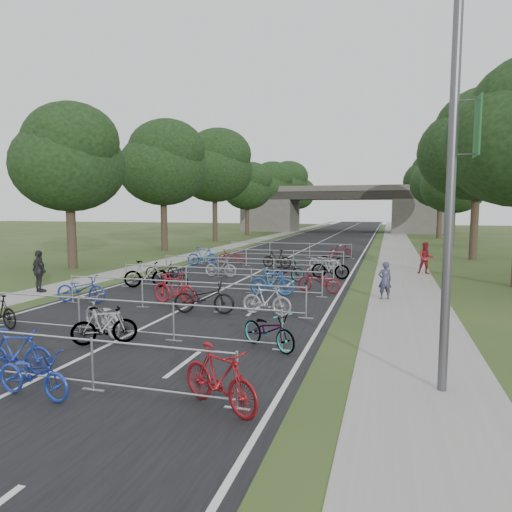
% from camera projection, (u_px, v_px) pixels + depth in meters
% --- Properties ---
extents(ground, '(200.00, 200.00, 0.00)m').
position_uv_depth(ground, '(31.00, 383.00, 9.64)').
color(ground, '#30441D').
rests_on(ground, ground).
extents(road, '(11.00, 140.00, 0.01)m').
position_uv_depth(road, '(330.00, 237.00, 57.37)').
color(road, black).
rests_on(road, ground).
extents(sidewalk_right, '(3.00, 140.00, 0.01)m').
position_uv_depth(sidewalk_right, '(396.00, 239.00, 55.13)').
color(sidewalk_right, gray).
rests_on(sidewalk_right, ground).
extents(sidewalk_left, '(2.00, 140.00, 0.01)m').
position_uv_depth(sidewalk_left, '(272.00, 236.00, 59.46)').
color(sidewalk_left, gray).
rests_on(sidewalk_left, ground).
extents(lane_markings, '(0.12, 140.00, 0.00)m').
position_uv_depth(lane_markings, '(330.00, 237.00, 57.37)').
color(lane_markings, silver).
rests_on(lane_markings, ground).
extents(overpass_bridge, '(31.00, 8.00, 7.05)m').
position_uv_depth(overpass_bridge, '(342.00, 209.00, 71.32)').
color(overpass_bridge, '#4D4A45').
rests_on(overpass_bridge, ground).
extents(lamppost, '(0.61, 0.65, 8.21)m').
position_uv_depth(lamppost, '(453.00, 177.00, 8.77)').
color(lamppost, '#4C4C51').
rests_on(lamppost, ground).
extents(tree_left_0, '(6.72, 6.72, 10.25)m').
position_uv_depth(tree_left_0, '(69.00, 161.00, 27.34)').
color(tree_left_0, '#33261C').
rests_on(tree_left_0, ground).
extents(tree_left_1, '(7.56, 7.56, 11.53)m').
position_uv_depth(tree_left_1, '(164.00, 165.00, 38.71)').
color(tree_left_1, '#33261C').
rests_on(tree_left_1, ground).
extents(tree_right_1, '(8.18, 8.18, 12.47)m').
position_uv_depth(tree_right_1, '(480.00, 147.00, 31.81)').
color(tree_right_1, '#33261C').
rests_on(tree_right_1, ground).
extents(tree_left_2, '(8.40, 8.40, 12.81)m').
position_uv_depth(tree_left_2, '(215.00, 168.00, 50.08)').
color(tree_left_2, '#33261C').
rests_on(tree_left_2, ground).
extents(tree_right_2, '(6.16, 6.16, 9.39)m').
position_uv_depth(tree_right_2, '(455.00, 184.00, 43.47)').
color(tree_right_2, '#33261C').
rests_on(tree_right_2, ground).
extents(tree_left_3, '(6.72, 6.72, 10.25)m').
position_uv_depth(tree_left_3, '(248.00, 187.00, 61.71)').
color(tree_left_3, '#33261C').
rests_on(tree_left_3, ground).
extents(tree_right_3, '(7.17, 7.17, 10.93)m').
position_uv_depth(tree_right_3, '(442.00, 181.00, 54.82)').
color(tree_right_3, '#33261C').
rests_on(tree_right_3, ground).
extents(tree_left_4, '(7.56, 7.56, 11.53)m').
position_uv_depth(tree_left_4, '(270.00, 185.00, 73.08)').
color(tree_left_4, '#33261C').
rests_on(tree_left_4, ground).
extents(tree_right_4, '(8.18, 8.18, 12.47)m').
position_uv_depth(tree_right_4, '(433.00, 179.00, 66.18)').
color(tree_right_4, '#33261C').
rests_on(tree_right_4, ground).
extents(tree_left_5, '(8.40, 8.40, 12.81)m').
position_uv_depth(tree_left_5, '(286.00, 184.00, 84.45)').
color(tree_left_5, '#33261C').
rests_on(tree_left_5, ground).
extents(tree_right_5, '(6.16, 6.16, 9.39)m').
position_uv_depth(tree_right_5, '(426.00, 195.00, 77.84)').
color(tree_right_5, '#33261C').
rests_on(tree_right_5, ground).
extents(tree_left_6, '(6.72, 6.72, 10.25)m').
position_uv_depth(tree_left_6, '(299.00, 195.00, 96.07)').
color(tree_left_6, '#33261C').
rests_on(tree_left_6, ground).
extents(tree_right_6, '(7.17, 7.17, 10.93)m').
position_uv_depth(tree_right_6, '(422.00, 192.00, 89.19)').
color(tree_right_6, '#33261C').
rests_on(tree_right_6, ground).
extents(barrier_row_0, '(9.70, 0.08, 1.10)m').
position_uv_depth(barrier_row_0, '(30.00, 358.00, 9.58)').
color(barrier_row_0, '#ADB0B6').
rests_on(barrier_row_0, ground).
extents(barrier_row_1, '(9.70, 0.08, 1.10)m').
position_uv_depth(barrier_row_1, '(125.00, 318.00, 13.02)').
color(barrier_row_1, '#ADB0B6').
rests_on(barrier_row_1, ground).
extents(barrier_row_2, '(9.70, 0.08, 1.10)m').
position_uv_depth(barrier_row_2, '(180.00, 295.00, 16.45)').
color(barrier_row_2, '#ADB0B6').
rests_on(barrier_row_2, ground).
extents(barrier_row_3, '(9.70, 0.08, 1.10)m').
position_uv_depth(barrier_row_3, '(218.00, 280.00, 20.08)').
color(barrier_row_3, '#ADB0B6').
rests_on(barrier_row_3, ground).
extents(barrier_row_4, '(9.70, 0.08, 1.10)m').
position_uv_depth(barrier_row_4, '(245.00, 268.00, 23.90)').
color(barrier_row_4, '#ADB0B6').
rests_on(barrier_row_4, ground).
extents(barrier_row_5, '(9.70, 0.08, 1.10)m').
position_uv_depth(barrier_row_5, '(269.00, 258.00, 28.67)').
color(barrier_row_5, '#ADB0B6').
rests_on(barrier_row_5, ground).
extents(barrier_row_6, '(9.70, 0.08, 1.10)m').
position_uv_depth(barrier_row_6, '(290.00, 250.00, 34.40)').
color(barrier_row_6, '#ADB0B6').
rests_on(barrier_row_6, ground).
extents(bike_1, '(1.78, 0.73, 1.04)m').
position_uv_depth(bike_1, '(16.00, 352.00, 10.04)').
color(bike_1, navy).
rests_on(bike_1, ground).
extents(bike_2, '(1.84, 0.81, 0.94)m').
position_uv_depth(bike_2, '(33.00, 375.00, 8.82)').
color(bike_2, '#1B3499').
rests_on(bike_2, ground).
extents(bike_3, '(2.00, 1.42, 1.18)m').
position_uv_depth(bike_3, '(220.00, 379.00, 8.28)').
color(bike_3, maroon).
rests_on(bike_3, ground).
extents(bike_5, '(2.19, 1.67, 1.10)m').
position_uv_depth(bike_5, '(101.00, 316.00, 13.23)').
color(bike_5, '#9F9DA4').
rests_on(bike_5, ground).
extents(bike_6, '(1.71, 1.34, 1.04)m').
position_uv_depth(bike_6, '(104.00, 326.00, 12.28)').
color(bike_6, '#ADB0B6').
rests_on(bike_6, ground).
extents(bike_7, '(1.94, 1.54, 0.99)m').
position_uv_depth(bike_7, '(269.00, 330.00, 11.92)').
color(bike_7, '#ADB0B6').
rests_on(bike_7, ground).
extents(bike_8, '(2.09, 0.95, 1.06)m').
position_uv_depth(bike_8, '(81.00, 289.00, 17.78)').
color(bike_8, navy).
rests_on(bike_8, ground).
extents(bike_9, '(2.12, 1.05, 1.23)m').
position_uv_depth(bike_9, '(174.00, 289.00, 17.34)').
color(bike_9, maroon).
rests_on(bike_9, ground).
extents(bike_10, '(2.24, 1.08, 1.13)m').
position_uv_depth(bike_10, '(204.00, 298.00, 15.90)').
color(bike_10, black).
rests_on(bike_10, ground).
extents(bike_11, '(1.83, 0.69, 1.07)m').
position_uv_depth(bike_11, '(267.00, 300.00, 15.64)').
color(bike_11, '#A09FA6').
rests_on(bike_11, ground).
extents(bike_12, '(2.13, 1.33, 1.24)m').
position_uv_depth(bike_12, '(147.00, 274.00, 21.12)').
color(bike_12, '#ADB0B6').
rests_on(bike_12, ground).
extents(bike_13, '(1.79, 1.24, 0.89)m').
position_uv_depth(bike_13, '(176.00, 277.00, 21.57)').
color(bike_13, '#ADB0B6').
rests_on(bike_13, ground).
extents(bike_14, '(1.94, 0.63, 1.15)m').
position_uv_depth(bike_14, '(272.00, 282.00, 19.21)').
color(bike_14, '#1D519F').
rests_on(bike_14, ground).
extents(bike_15, '(2.03, 1.04, 1.02)m').
position_uv_depth(bike_15, '(319.00, 281.00, 19.88)').
color(bike_15, maroon).
rests_on(bike_15, ground).
extents(bike_16, '(1.82, 1.29, 0.91)m').
position_uv_depth(bike_16, '(162.00, 269.00, 24.13)').
color(bike_16, black).
rests_on(bike_16, ground).
extents(bike_17, '(1.76, 0.52, 1.05)m').
position_uv_depth(bike_17, '(221.00, 267.00, 24.41)').
color(bike_17, '#96979D').
rests_on(bike_17, ground).
extents(bike_18, '(2.08, 1.67, 1.06)m').
position_uv_depth(bike_18, '(285.00, 272.00, 22.72)').
color(bike_18, '#ADB0B6').
rests_on(bike_18, ground).
extents(bike_19, '(2.02, 0.72, 1.19)m').
position_uv_depth(bike_19, '(330.00, 268.00, 23.68)').
color(bike_19, '#ADB0B6').
rests_on(bike_19, ground).
extents(bike_20, '(2.06, 1.10, 1.19)m').
position_uv_depth(bike_20, '(203.00, 256.00, 29.37)').
color(bike_20, navy).
rests_on(bike_20, ground).
extents(bike_21, '(1.91, 0.85, 0.97)m').
position_uv_depth(bike_21, '(232.00, 257.00, 30.17)').
color(bike_21, maroon).
rests_on(bike_21, ground).
extents(bike_22, '(1.92, 0.78, 1.12)m').
position_uv_depth(bike_22, '(277.00, 259.00, 28.01)').
color(bike_22, black).
rests_on(bike_22, ground).
extents(bike_23, '(1.89, 0.88, 0.95)m').
position_uv_depth(bike_23, '(324.00, 261.00, 27.70)').
color(bike_23, '#97969D').
rests_on(bike_23, ground).
extents(bike_27, '(1.74, 0.63, 1.03)m').
position_uv_depth(bike_27, '(340.00, 251.00, 34.02)').
color(bike_27, maroon).
rests_on(bike_27, ground).
extents(pedestrian_a, '(0.65, 0.53, 1.52)m').
position_uv_depth(pedestrian_a, '(385.00, 281.00, 18.40)').
color(pedestrian_a, '#32324C').
rests_on(pedestrian_a, ground).
extents(pedestrian_b, '(0.93, 0.76, 1.79)m').
position_uv_depth(pedestrian_b, '(426.00, 258.00, 25.47)').
color(pedestrian_b, maroon).
rests_on(pedestrian_b, ground).
extents(pedestrian_c, '(1.17, 0.85, 1.85)m').
position_uv_depth(pedestrian_c, '(39.00, 271.00, 19.89)').
color(pedestrian_c, black).
rests_on(pedestrian_c, ground).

